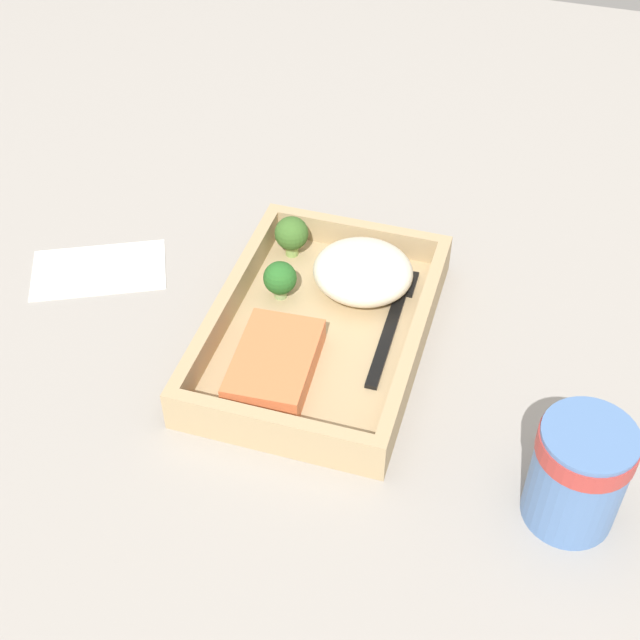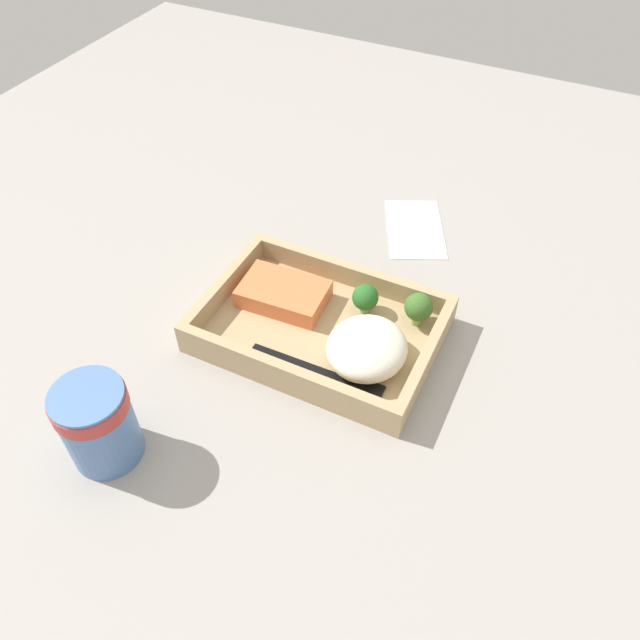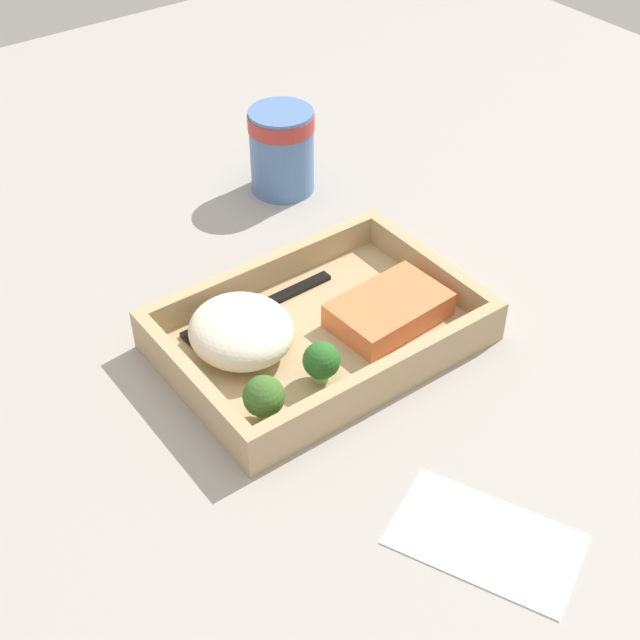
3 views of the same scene
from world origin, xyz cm
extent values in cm
cube|color=#9A958E|center=(0.00, 0.00, -1.00)|extent=(160.00, 160.00, 2.00)
cube|color=tan|center=(0.00, 0.00, 0.60)|extent=(27.30, 18.86, 1.20)
cube|color=tan|center=(0.00, -8.83, 2.64)|extent=(27.30, 1.20, 2.89)
cube|color=tan|center=(0.00, 8.83, 2.64)|extent=(27.30, 1.20, 2.89)
cube|color=tan|center=(-13.05, 0.00, 2.64)|extent=(1.20, 16.46, 2.89)
cube|color=tan|center=(13.05, 0.00, 2.64)|extent=(1.20, 16.46, 2.89)
cube|color=#E77241|center=(-6.05, 2.26, 2.40)|extent=(10.75, 7.32, 2.40)
ellipsoid|color=#EEE5C8|center=(6.80, -2.19, 3.41)|extent=(8.93, 9.53, 4.43)
cylinder|color=#80A554|center=(9.87, 5.93, 2.06)|extent=(1.28, 1.28, 1.72)
sphere|color=#3B6526|center=(9.87, 5.93, 3.85)|extent=(3.37, 3.37, 3.37)
cylinder|color=#84A468|center=(3.55, 5.00, 1.92)|extent=(1.21, 1.21, 1.45)
sphere|color=#276424|center=(3.55, 5.00, 3.52)|extent=(3.17, 3.17, 3.17)
cube|color=black|center=(0.71, -6.08, 1.42)|extent=(12.42, 1.32, 0.44)
cube|color=black|center=(8.61, -5.95, 1.42)|extent=(3.44, 2.26, 0.44)
cylinder|color=#5075AE|center=(-12.30, -23.60, 4.75)|extent=(7.01, 7.01, 9.50)
cylinder|color=#B23833|center=(-12.30, -23.60, 8.25)|extent=(7.22, 7.22, 1.71)
cube|color=white|center=(3.19, 24.22, 0.12)|extent=(12.62, 15.25, 0.24)
camera|label=1|loc=(-55.56, -16.83, 58.33)|focal=50.00mm
camera|label=2|loc=(21.86, -44.83, 55.25)|focal=35.00mm
camera|label=3|loc=(35.74, 48.22, 53.27)|focal=50.00mm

